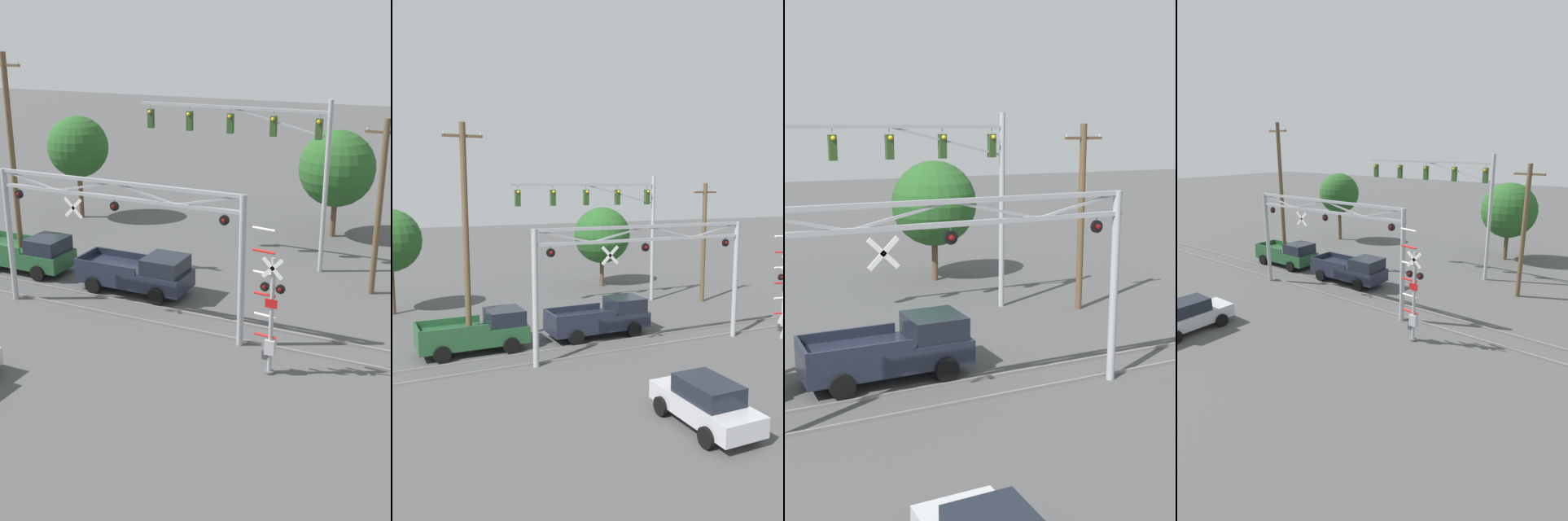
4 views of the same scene
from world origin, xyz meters
The scene contains 7 objects.
rail_track_near centered at (0.00, 16.79, 0.05)m, with size 80.00×0.08×0.10m, color gray.
rail_track_far centered at (0.00, 18.22, 0.05)m, with size 80.00×0.08×0.10m, color gray.
crossing_gantry centered at (-0.01, 16.50, 4.08)m, with size 11.17×0.29×6.01m.
traffic_signal_span centered at (3.48, 25.74, 6.03)m, with size 10.14×0.39×8.51m.
pickup_truck_lead centered at (-0.67, 19.57, 0.94)m, with size 5.35×2.22×1.93m.
utility_pole_right centered at (9.15, 23.90, 4.16)m, with size 1.80×0.28×8.04m.
background_tree_far_left_verge centered at (5.43, 31.80, 4.04)m, with size 4.38×4.38×6.24m.
Camera 3 is at (-6.63, 0.51, 7.87)m, focal length 45.00 mm.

